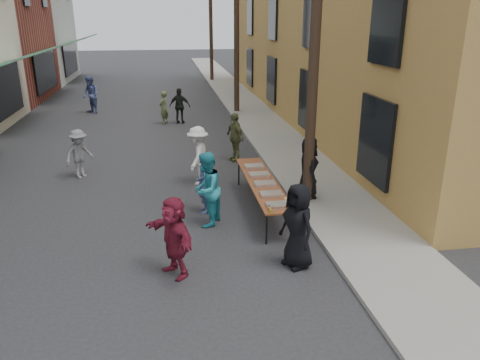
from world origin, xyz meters
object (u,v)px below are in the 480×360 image
object	(u,v)px
guest_front_c	(207,190)
guest_front_a	(298,226)
server	(308,168)
utility_pole_far	(211,17)
serving_table	(262,183)
utility_pole_near	(316,22)
utility_pole_mid	(237,18)
catering_tray_sausage	(278,205)

from	to	relation	value
guest_front_c	guest_front_a	bearing A→B (deg)	61.32
guest_front_c	server	bearing A→B (deg)	137.31
guest_front_c	server	distance (m)	2.96
utility_pole_far	serving_table	size ratio (longest dim) A/B	2.25
utility_pole_near	utility_pole_mid	world-z (taller)	same
serving_table	utility_pole_near	bearing A→B (deg)	11.33
catering_tray_sausage	guest_front_a	bearing A→B (deg)	-85.26
guest_front_c	utility_pole_mid	bearing A→B (deg)	-165.95
serving_table	guest_front_c	distance (m)	1.61
server	catering_tray_sausage	bearing A→B (deg)	151.05
utility_pole_far	server	bearing A→B (deg)	-89.88
utility_pole_mid	guest_front_c	distance (m)	13.70
catering_tray_sausage	guest_front_c	bearing A→B (deg)	146.12
utility_pole_near	catering_tray_sausage	distance (m)	4.35
guest_front_a	server	xyz separation A→B (m)	(1.20, 3.25, 0.06)
guest_front_c	server	xyz separation A→B (m)	(2.75, 1.08, 0.03)
utility_pole_far	serving_table	distance (m)	24.58
server	serving_table	bearing A→B (deg)	110.63
catering_tray_sausage	server	bearing A→B (deg)	57.58
catering_tray_sausage	server	world-z (taller)	server
utility_pole_near	catering_tray_sausage	xyz separation A→B (m)	(-1.25, -1.90, -3.71)
serving_table	guest_front_c	world-z (taller)	guest_front_c
utility_pole_mid	guest_front_c	bearing A→B (deg)	-101.79
utility_pole_far	guest_front_a	size ratio (longest dim) A/B	5.30
utility_pole_near	guest_front_a	world-z (taller)	utility_pole_near
guest_front_a	utility_pole_mid	bearing A→B (deg)	152.51
catering_tray_sausage	guest_front_a	distance (m)	1.20
serving_table	catering_tray_sausage	distance (m)	1.65
utility_pole_near	guest_front_a	bearing A→B (deg)	-110.44
utility_pole_near	catering_tray_sausage	world-z (taller)	utility_pole_near
serving_table	server	distance (m)	1.38
serving_table	utility_pole_mid	bearing A→B (deg)	84.16
utility_pole_far	serving_table	world-z (taller)	utility_pole_far
utility_pole_mid	guest_front_c	world-z (taller)	utility_pole_mid
utility_pole_mid	catering_tray_sausage	world-z (taller)	utility_pole_mid
serving_table	guest_front_a	world-z (taller)	guest_front_a
server	guest_front_a	bearing A→B (deg)	163.14
utility_pole_far	serving_table	xyz separation A→B (m)	(-1.25, -24.25, -3.79)
utility_pole_near	guest_front_a	xyz separation A→B (m)	(-1.15, -3.10, -3.65)
catering_tray_sausage	guest_front_c	world-z (taller)	guest_front_c
catering_tray_sausage	utility_pole_near	bearing A→B (deg)	56.59
serving_table	server	world-z (taller)	server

